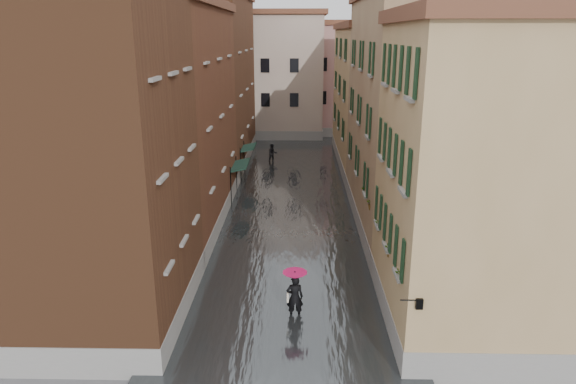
# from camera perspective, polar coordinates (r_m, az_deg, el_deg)

# --- Properties ---
(ground) EXTENTS (120.00, 120.00, 0.00)m
(ground) POSITION_cam_1_polar(r_m,az_deg,el_deg) (23.31, -0.21, -11.31)
(ground) COLOR #565659
(ground) RESTS_ON ground
(floodwater) EXTENTS (10.00, 60.00, 0.20)m
(floodwater) POSITION_cam_1_polar(r_m,az_deg,el_deg) (35.25, 0.32, -1.03)
(floodwater) COLOR #3D4144
(floodwater) RESTS_ON ground
(building_left_near) EXTENTS (6.00, 8.00, 13.00)m
(building_left_near) POSITION_cam_1_polar(r_m,az_deg,el_deg) (20.48, -20.39, 3.06)
(building_left_near) COLOR brown
(building_left_near) RESTS_ON ground
(building_left_mid) EXTENTS (6.00, 14.00, 12.50)m
(building_left_mid) POSITION_cam_1_polar(r_m,az_deg,el_deg) (30.81, -13.03, 7.66)
(building_left_mid) COLOR #59311C
(building_left_mid) RESTS_ON ground
(building_left_far) EXTENTS (6.00, 16.00, 14.00)m
(building_left_far) POSITION_cam_1_polar(r_m,az_deg,el_deg) (45.30, -8.51, 11.79)
(building_left_far) COLOR brown
(building_left_far) RESTS_ON ground
(building_right_near) EXTENTS (6.00, 8.00, 11.50)m
(building_right_near) POSITION_cam_1_polar(r_m,az_deg,el_deg) (20.30, 19.78, 0.81)
(building_right_near) COLOR #A68855
(building_right_near) RESTS_ON ground
(building_right_mid) EXTENTS (6.00, 14.00, 13.00)m
(building_right_mid) POSITION_cam_1_polar(r_m,az_deg,el_deg) (30.53, 13.60, 8.01)
(building_right_mid) COLOR tan
(building_right_mid) RESTS_ON ground
(building_right_far) EXTENTS (6.00, 16.00, 11.50)m
(building_right_far) POSITION_cam_1_polar(r_m,az_deg,el_deg) (45.27, 9.61, 10.14)
(building_right_far) COLOR #A68855
(building_right_far) RESTS_ON ground
(building_end_cream) EXTENTS (12.00, 9.00, 13.00)m
(building_end_cream) POSITION_cam_1_polar(r_m,az_deg,el_deg) (58.77, -2.26, 12.67)
(building_end_cream) COLOR #C4B19B
(building_end_cream) RESTS_ON ground
(building_end_pink) EXTENTS (10.00, 9.00, 12.00)m
(building_end_pink) POSITION_cam_1_polar(r_m,az_deg,el_deg) (60.94, 6.54, 12.27)
(building_end_pink) COLOR tan
(building_end_pink) RESTS_ON ground
(awning_near) EXTENTS (1.09, 3.19, 2.80)m
(awning_near) POSITION_cam_1_polar(r_m,az_deg,el_deg) (35.22, -5.34, 2.90)
(awning_near) COLOR #142E24
(awning_near) RESTS_ON ground
(awning_far) EXTENTS (1.09, 2.70, 2.80)m
(awning_far) POSITION_cam_1_polar(r_m,az_deg,el_deg) (40.67, -4.47, 4.84)
(awning_far) COLOR #142E24
(awning_far) RESTS_ON ground
(wall_lantern) EXTENTS (0.71, 0.22, 0.35)m
(wall_lantern) POSITION_cam_1_polar(r_m,az_deg,el_deg) (17.03, 14.30, -11.86)
(wall_lantern) COLOR black
(wall_lantern) RESTS_ON ground
(window_planters) EXTENTS (0.59, 10.72, 0.84)m
(window_planters) POSITION_cam_1_polar(r_m,az_deg,el_deg) (22.56, 10.34, -2.82)
(window_planters) COLOR brown
(window_planters) RESTS_ON ground
(pedestrian_main) EXTENTS (1.01, 1.01, 2.06)m
(pedestrian_main) POSITION_cam_1_polar(r_m,az_deg,el_deg) (20.96, 0.76, -10.88)
(pedestrian_main) COLOR black
(pedestrian_main) RESTS_ON ground
(pedestrian_far) EXTENTS (1.00, 0.87, 1.74)m
(pedestrian_far) POSITION_cam_1_polar(r_m,az_deg,el_deg) (45.87, -1.74, 4.27)
(pedestrian_far) COLOR black
(pedestrian_far) RESTS_ON ground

